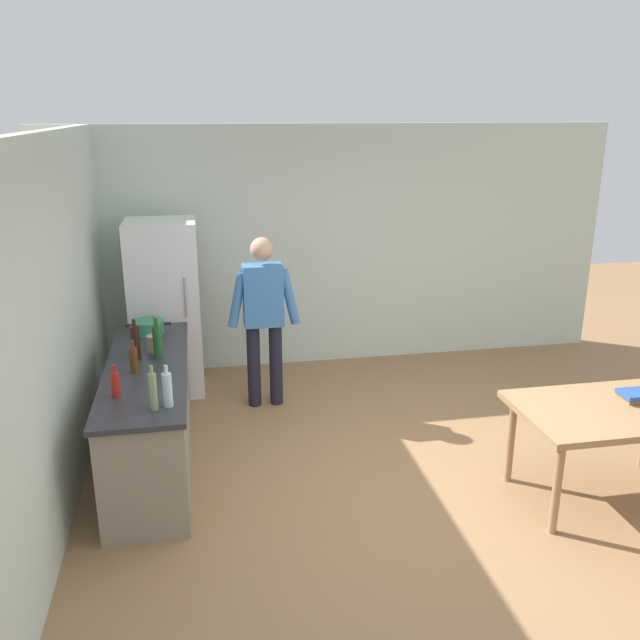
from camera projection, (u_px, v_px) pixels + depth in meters
ground_plane at (414, 493)px, 5.14m from camera, size 14.00×14.00×0.00m
wall_back at (335, 247)px, 7.54m from camera, size 6.40×0.12×2.70m
wall_left at (43, 342)px, 4.46m from camera, size 0.12×5.60×2.70m
kitchen_counter at (150, 417)px, 5.40m from camera, size 0.64×2.20×0.90m
refrigerator at (165, 308)px, 6.78m from camera, size 0.70×0.67×1.80m
person at (263, 311)px, 6.41m from camera, size 0.70×0.22×1.70m
dining_table at (612, 417)px, 4.91m from camera, size 1.40×0.90×0.75m
cooking_pot at (149, 327)px, 6.02m from camera, size 0.40×0.28×0.12m
utensil_jar at (154, 343)px, 5.55m from camera, size 0.11×0.11×0.32m
bottle_vinegar_tall at (153, 391)px, 4.46m from camera, size 0.06×0.06×0.32m
bottle_wine_green at (158, 341)px, 5.39m from camera, size 0.08×0.08×0.34m
bottle_water_clear at (167, 389)px, 4.51m from camera, size 0.07×0.07×0.30m
bottle_sauce_red at (115, 384)px, 4.68m from camera, size 0.06×0.06×0.24m
bottle_wine_dark at (135, 342)px, 5.37m from camera, size 0.08×0.08×0.34m
bottle_beer_brown at (134, 359)px, 5.11m from camera, size 0.06×0.06×0.26m
book_stack at (637, 395)px, 5.00m from camera, size 0.27×0.21×0.07m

